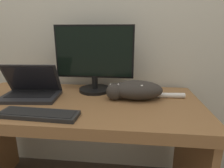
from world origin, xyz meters
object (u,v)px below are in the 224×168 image
at_px(laptop, 31,91).
at_px(external_keyboard, 39,114).
at_px(cat, 135,90).
at_px(monitor, 94,59).

distance_m(laptop, external_keyboard, 0.31).
relative_size(laptop, cat, 0.74).
distance_m(monitor, cat, 0.35).
relative_size(laptop, external_keyboard, 0.90).
bearing_deg(monitor, cat, -25.99).
bearing_deg(monitor, laptop, -154.81).
bearing_deg(external_keyboard, laptop, 127.26).
xyz_separation_m(laptop, cat, (0.64, 0.04, 0.02)).
bearing_deg(cat, external_keyboard, -150.79).
relative_size(monitor, cat, 1.09).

